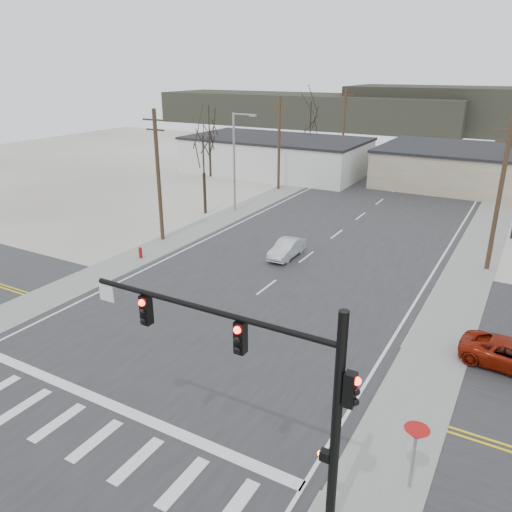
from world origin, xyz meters
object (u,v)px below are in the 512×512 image
Objects in this scene: car_far_a at (432,183)px; fire_hydrant at (140,253)px; car_far_b at (429,166)px; traffic_signal_mast at (274,376)px; sedan_crossing at (287,249)px.

fire_hydrant is at bearing 72.56° from car_far_a.
fire_hydrant is 44.12m from car_far_b.
car_far_a reaches higher than car_far_b.
traffic_signal_mast reaches higher than sedan_crossing.
car_far_b is at bearing 96.98° from traffic_signal_mast.
car_far_a is at bearing 79.90° from sedan_crossing.
car_far_b is at bearing 86.49° from sedan_crossing.
car_far_a is (13.65, 32.19, 0.35)m from fire_hydrant.
car_far_a is 1.41× the size of car_far_b.
car_far_b is (-2.52, 10.51, -0.13)m from car_far_a.
car_far_a is 10.80m from car_far_b.
sedan_crossing is at bearing 85.60° from car_far_a.
car_far_a is (-4.45, 46.40, -3.87)m from traffic_signal_mast.
traffic_signal_mast is 46.77m from car_far_a.
sedan_crossing is (8.94, 5.32, 0.22)m from fire_hydrant.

